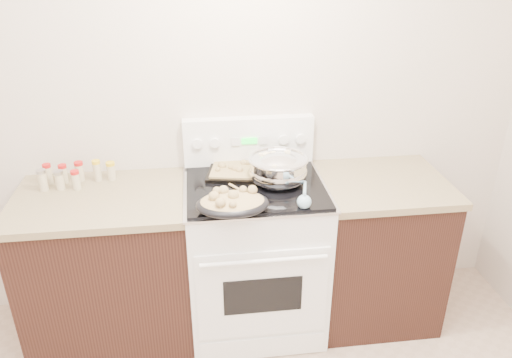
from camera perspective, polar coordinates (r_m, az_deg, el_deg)
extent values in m
cube|color=beige|center=(2.89, -8.04, 9.41)|extent=(4.00, 0.05, 2.70)
cube|color=black|center=(3.02, -16.21, -9.96)|extent=(0.90, 0.64, 0.88)
cube|color=brown|center=(2.78, -17.38, -2.26)|extent=(0.93, 0.67, 0.04)
cube|color=black|center=(3.15, 13.29, -7.97)|extent=(0.70, 0.64, 0.88)
cube|color=brown|center=(2.92, 14.20, -0.45)|extent=(0.73, 0.67, 0.04)
cube|color=white|center=(2.97, -0.12, -8.97)|extent=(0.76, 0.66, 0.92)
cube|color=white|center=(2.71, 0.78, -13.11)|extent=(0.70, 0.01, 0.55)
cube|color=black|center=(2.70, 0.80, -13.21)|extent=(0.42, 0.01, 0.22)
cylinder|color=white|center=(2.53, 0.94, -9.36)|extent=(0.65, 0.02, 0.02)
cube|color=white|center=(2.96, 0.73, -18.72)|extent=(0.70, 0.01, 0.14)
cube|color=silver|center=(2.73, -0.13, -0.94)|extent=(0.78, 0.68, 0.01)
cube|color=black|center=(2.72, -0.13, -0.71)|extent=(0.74, 0.64, 0.01)
cube|color=white|center=(2.93, -0.85, 4.42)|extent=(0.76, 0.07, 0.28)
cylinder|color=white|center=(2.87, -6.73, 4.03)|extent=(0.06, 0.02, 0.06)
cylinder|color=white|center=(2.87, -4.73, 4.14)|extent=(0.06, 0.02, 0.06)
cylinder|color=white|center=(2.91, 3.18, 4.52)|extent=(0.06, 0.02, 0.06)
cylinder|color=white|center=(2.93, 5.11, 4.60)|extent=(0.06, 0.02, 0.06)
cube|color=#19E533|center=(2.89, -0.76, 4.37)|extent=(0.09, 0.00, 0.04)
cube|color=silver|center=(2.88, -2.34, 4.28)|extent=(0.05, 0.00, 0.05)
cube|color=silver|center=(2.89, 0.82, 4.43)|extent=(0.05, 0.00, 0.05)
ellipsoid|color=silver|center=(2.72, 2.55, 0.86)|extent=(0.40, 0.40, 0.19)
cylinder|color=silver|center=(2.75, 2.52, -0.22)|extent=(0.17, 0.17, 0.01)
torus|color=silver|center=(2.69, 2.58, 2.33)|extent=(0.33, 0.33, 0.02)
cylinder|color=silver|center=(2.71, 2.56, 1.26)|extent=(0.30, 0.30, 0.11)
cylinder|color=brown|center=(2.69, 2.57, 2.10)|extent=(0.29, 0.29, 0.00)
cube|color=#FDEDBB|center=(2.75, 0.56, 2.76)|extent=(0.03, 0.03, 0.02)
cube|color=#FDEDBB|center=(2.74, 1.53, 2.65)|extent=(0.03, 0.03, 0.02)
cube|color=#FDEDBB|center=(2.61, 2.13, 1.41)|extent=(0.03, 0.03, 0.02)
cube|color=#FDEDBB|center=(2.74, 0.94, 2.69)|extent=(0.04, 0.04, 0.03)
cube|color=#FDEDBB|center=(2.75, 1.41, 2.79)|extent=(0.03, 0.03, 0.02)
cube|color=#FDEDBB|center=(2.76, 1.99, 2.89)|extent=(0.03, 0.03, 0.02)
cube|color=#FDEDBB|center=(2.67, 3.68, 1.98)|extent=(0.02, 0.02, 0.02)
cube|color=#FDEDBB|center=(2.79, 3.61, 3.03)|extent=(0.03, 0.03, 0.02)
cube|color=#FDEDBB|center=(2.73, 1.82, 2.59)|extent=(0.03, 0.03, 0.02)
cube|color=#FDEDBB|center=(2.76, 1.14, 2.82)|extent=(0.04, 0.04, 0.02)
ellipsoid|color=black|center=(2.44, -2.70, -2.88)|extent=(0.36, 0.26, 0.08)
ellipsoid|color=tan|center=(2.44, -2.71, -2.63)|extent=(0.33, 0.23, 0.06)
sphere|color=tan|center=(2.36, -4.09, -2.73)|extent=(0.05, 0.05, 0.05)
sphere|color=tan|center=(2.48, -0.42, -1.25)|extent=(0.05, 0.05, 0.05)
sphere|color=tan|center=(2.48, -1.48, -1.22)|extent=(0.04, 0.04, 0.04)
sphere|color=tan|center=(2.35, -2.67, -2.91)|extent=(0.04, 0.04, 0.04)
sphere|color=tan|center=(2.48, -3.74, -1.34)|extent=(0.05, 0.05, 0.05)
sphere|color=tan|center=(2.42, -4.82, -2.01)|extent=(0.05, 0.05, 0.05)
sphere|color=tan|center=(2.42, -2.61, -1.90)|extent=(0.05, 0.05, 0.05)
sphere|color=tan|center=(2.47, -4.52, -1.36)|extent=(0.04, 0.04, 0.04)
cube|color=black|center=(2.84, -1.56, 0.77)|extent=(0.43, 0.34, 0.02)
cube|color=tan|center=(2.83, -1.56, 0.99)|extent=(0.39, 0.30, 0.02)
sphere|color=tan|center=(2.86, -3.86, 1.49)|extent=(0.04, 0.04, 0.04)
sphere|color=tan|center=(2.77, 0.39, 0.77)|extent=(0.04, 0.04, 0.04)
sphere|color=tan|center=(2.89, -0.88, 1.87)|extent=(0.03, 0.03, 0.03)
sphere|color=tan|center=(2.84, -2.90, 1.36)|extent=(0.03, 0.03, 0.03)
sphere|color=tan|center=(2.87, -3.99, 1.62)|extent=(0.04, 0.04, 0.04)
sphere|color=tan|center=(2.81, -0.29, 1.14)|extent=(0.04, 0.04, 0.04)
sphere|color=tan|center=(2.81, -4.40, 1.07)|extent=(0.03, 0.03, 0.03)
sphere|color=tan|center=(2.82, -2.43, 1.19)|extent=(0.04, 0.04, 0.04)
sphere|color=tan|center=(2.90, -1.39, 1.83)|extent=(0.04, 0.04, 0.04)
sphere|color=tan|center=(2.81, -1.92, 1.05)|extent=(0.04, 0.04, 0.04)
cylinder|color=tan|center=(2.61, -1.21, -1.61)|extent=(0.16, 0.23, 0.01)
sphere|color=tan|center=(2.53, -2.36, -2.57)|extent=(0.04, 0.04, 0.04)
sphere|color=#83ACC4|center=(2.50, 5.53, -2.62)|extent=(0.07, 0.07, 0.07)
cylinder|color=#83ACC4|center=(2.58, 5.60, -1.01)|extent=(0.07, 0.23, 0.07)
cylinder|color=#BFB28C|center=(2.99, -22.65, 0.38)|extent=(0.04, 0.04, 0.10)
cylinder|color=#B21414|center=(2.97, -22.84, 1.41)|extent=(0.05, 0.05, 0.02)
cylinder|color=#BFB28C|center=(2.97, -21.12, 0.41)|extent=(0.04, 0.04, 0.09)
cylinder|color=#B21414|center=(2.95, -21.28, 1.36)|extent=(0.05, 0.05, 0.02)
cylinder|color=#BFB28C|center=(2.96, -19.48, 0.67)|extent=(0.05, 0.05, 0.10)
cylinder|color=#B21414|center=(2.94, -19.65, 1.68)|extent=(0.05, 0.05, 0.02)
cylinder|color=#BFB28C|center=(2.93, -17.68, 0.77)|extent=(0.04, 0.04, 0.10)
cylinder|color=gold|center=(2.91, -17.84, 1.86)|extent=(0.05, 0.05, 0.02)
cylinder|color=#BFB28C|center=(2.93, -16.20, 0.73)|extent=(0.05, 0.05, 0.09)
cylinder|color=gold|center=(2.90, -16.33, 1.68)|extent=(0.05, 0.05, 0.02)
cylinder|color=#BFB28C|center=(2.93, -23.18, -0.27)|extent=(0.05, 0.05, 0.10)
cylinder|color=#B2B2B7|center=(2.90, -23.38, 0.79)|extent=(0.05, 0.05, 0.02)
cylinder|color=#BFB28C|center=(2.91, -21.50, -0.27)|extent=(0.05, 0.05, 0.09)
cylinder|color=#B2B2B7|center=(2.88, -21.67, 0.69)|extent=(0.05, 0.05, 0.02)
cylinder|color=#BFB28C|center=(2.87, -19.86, -0.26)|extent=(0.04, 0.04, 0.09)
cylinder|color=#B21414|center=(2.85, -20.03, 0.73)|extent=(0.05, 0.05, 0.02)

